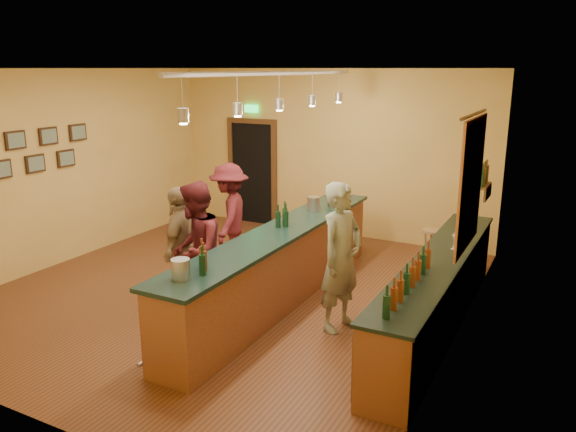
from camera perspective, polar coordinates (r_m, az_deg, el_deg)
The scene contains 18 objects.
floor at distance 8.44m, azimuth -5.77°, elevation -7.57°, with size 7.00×7.00×0.00m, color #522F17.
ceiling at distance 7.81m, azimuth -6.40°, elevation 14.69°, with size 6.50×7.00×0.02m, color silver.
wall_back at distance 11.01m, azimuth 4.07°, elevation 6.40°, with size 6.50×0.02×3.20m, color gold.
wall_front at distance 5.51m, azimuth -26.58°, elevation -3.73°, with size 6.50×0.02×3.20m, color gold.
wall_left at distance 10.12m, azimuth -21.67°, elevation 4.64°, with size 0.02×7.00×3.20m, color gold.
wall_right at distance 6.78m, azimuth 17.51°, elevation 0.43°, with size 0.02×7.00×3.20m, color gold.
doorway at distance 11.84m, azimuth -3.61°, elevation 4.67°, with size 1.15×0.09×2.48m.
tapestry at distance 7.11m, azimuth 18.10°, elevation 3.10°, with size 0.03×1.40×1.60m, color #A33420.
bottle_shelf at distance 8.62m, azimuth 19.35°, elevation 3.68°, with size 0.17×0.55×0.54m.
picture_grid at distance 9.57m, azimuth -25.08°, elevation 5.89°, with size 0.06×2.20×0.70m, color #382111, non-canonical shape.
back_counter at distance 7.34m, azimuth 14.93°, elevation -7.46°, with size 0.60×4.55×1.27m.
tasting_bar at distance 7.83m, azimuth -0.85°, elevation -4.57°, with size 0.74×5.10×1.38m.
pendant_track at distance 7.39m, azimuth -0.90°, elevation 13.09°, with size 0.11×4.60×0.50m.
bartender at distance 6.97m, azimuth 5.42°, elevation -4.21°, with size 0.69×0.45×1.88m, color gray.
customer_a at distance 7.42m, azimuth -9.33°, elevation -3.45°, with size 0.88×0.69×1.81m, color #59191E.
customer_b at distance 7.84m, azimuth -10.80°, elevation -3.02°, with size 0.98×0.41×1.67m, color #997A51.
customer_c at distance 9.19m, azimuth -5.95°, elevation -0.00°, with size 1.12×0.64×1.73m, color #59191E.
bar_stool at distance 9.29m, azimuth 14.44°, elevation -2.23°, with size 0.34×0.34×0.70m.
Camera 1 is at (4.34, -6.50, 3.20)m, focal length 35.00 mm.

